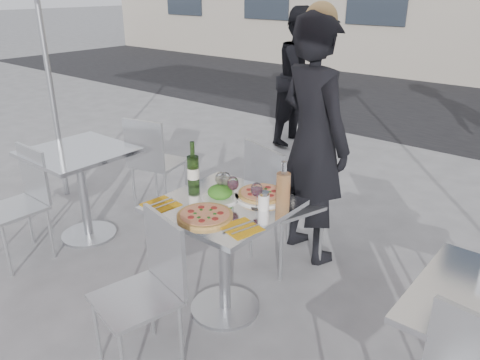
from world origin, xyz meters
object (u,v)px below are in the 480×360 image
Objects in this scene: side_chair_lnear at (23,195)px; carafe at (283,191)px; pizza_far at (261,194)px; main_table at (224,235)px; side_chair_lfar at (152,157)px; sugar_shaker at (264,201)px; pedestrian_a at (302,77)px; woman_diner at (313,142)px; chair_near at (149,281)px; chair_far at (276,196)px; wineglass_white_b at (226,180)px; wineglass_red_a at (233,184)px; wineglass_white_a at (221,180)px; napkin_left at (161,204)px; salad_plate at (220,193)px; wineglass_red_b at (257,191)px; napkin_right at (241,228)px; pizza_near at (205,216)px; side_table_left at (81,175)px; wine_bottle at (193,170)px.

side_chair_lnear is 2.91× the size of carafe.
side_chair_lnear is 1.83m from pizza_far.
side_chair_lnear is at bearing -164.53° from main_table.
side_chair_lfar is 3.03× the size of carafe.
pedestrian_a is at bearing 119.14° from sugar_shaker.
woman_diner is 5.59× the size of pizza_far.
chair_far is at bearing 104.27° from chair_near.
wineglass_white_b and wineglass_red_a have the same top height.
napkin_left is at bearing -122.10° from wineglass_white_a.
side_chair_lfar reaches higher than salad_plate.
wineglass_white_a and wineglass_red_b have the same top height.
pedestrian_a reaches higher than carafe.
napkin_right is at bearing -67.65° from pizza_far.
wineglass_red_b is at bearing 83.91° from chair_near.
pizza_near is 0.30m from wineglass_white_b.
side_table_left is at bearing -175.27° from carafe.
pizza_far is at bearing 126.65° from napkin_right.
chair_near is 2.92× the size of carafe.
side_table_left is at bearing 40.87° from chair_far.
pedestrian_a is 5.86× the size of carafe.
main_table is 0.42m from napkin_left.
wineglass_white_b is 0.79× the size of napkin_left.
woman_diner is 0.94m from wine_bottle.
napkin_left is (0.04, -0.31, -0.11)m from wine_bottle.
side_table_left is 1.82m from woman_diner.
side_table_left is 4.76× the size of wineglass_white_b.
side_chair_lfar is 4.01× the size of napkin_right.
pizza_near is 1.96× the size of wineglass_red_b.
wineglass_white_b is (-0.36, -0.07, -0.01)m from carafe.
wine_bottle is (1.27, 0.50, 0.36)m from side_chair_lnear.
sugar_shaker reaches higher than napkin_left.
wineglass_red_b is (1.68, 0.07, 0.32)m from side_table_left.
salad_plate is 0.29m from sugar_shaker.
carafe reaches higher than sugar_shaker.
chair_far reaches higher than napkin_left.
wineglass_red_b is at bearing -149.99° from pedestrian_a.
side_chair_lnear is 1.65m from wineglass_white_b.
sugar_shaker is at bearing 39.97° from napkin_left.
side_chair_lfar is at bearing 168.14° from napkin_right.
side_chair_lfar is 5.58× the size of wineglass_red_a.
woman_diner is 0.85m from carafe.
salad_plate is at bearing 141.31° from side_chair_lfar.
salad_plate reaches higher than napkin_left.
pizza_near is 2.88× the size of sugar_shaker.
side_chair_lnear is at bearing -162.79° from wineglass_red_a.
woman_diner reaches higher than wineglass_white_a.
wineglass_white_a is (-0.05, 0.62, 0.36)m from chair_near.
side_table_left is 1.79m from napkin_right.
salad_plate is at bearing -169.83° from sugar_shaker.
wineglass_white_a and wineglass_red_a have the same top height.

